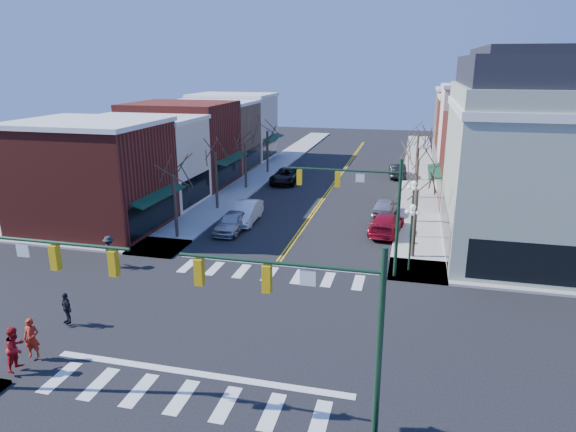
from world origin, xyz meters
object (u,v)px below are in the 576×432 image
Objects in this scene: lamppost_corner at (412,226)px; lamppost_midblock at (413,200)px; car_right_far at (397,170)px; pedestrian_dark_a at (66,308)px; car_left_near at (232,222)px; pedestrian_red_a at (32,338)px; car_left_far at (286,176)px; pedestrian_red_b at (16,348)px; car_left_mid at (245,212)px; pedestrian_dark_b at (110,251)px; car_right_near at (386,223)px; victorian_corner at (548,154)px; car_right_mid at (385,207)px.

lamppost_midblock is (0.00, 6.50, 0.00)m from lamppost_corner.
car_right_far is 2.98× the size of pedestrian_dark_a.
pedestrian_red_a is (-2.30, -18.69, 0.28)m from car_left_near.
pedestrian_red_b is at bearing -93.88° from car_left_far.
car_right_far is at bearing 58.40° from car_left_mid.
lamppost_corner and lamppost_midblock have the same top height.
lamppost_midblock reaches higher than pedestrian_dark_b.
pedestrian_red_b is at bearing 63.74° from car_right_near.
victorian_corner reaches higher than car_right_near.
pedestrian_dark_a is (-3.02, -18.31, 0.10)m from car_left_mid.
car_left_mid is at bearing 175.62° from lamppost_midblock.
pedestrian_dark_b is (-2.70, 11.11, 0.00)m from pedestrian_red_b.
car_left_far is at bearing -36.74° from car_right_mid.
lamppost_midblock reaches higher than car_right_far.
pedestrian_dark_a is at bearing 57.50° from car_right_near.
car_right_mid is at bearing 111.57° from lamppost_midblock.
pedestrian_dark_a is at bearing 144.79° from pedestrian_dark_b.
lamppost_midblock is 2.27× the size of pedestrian_red_b.
car_right_far is 2.49× the size of pedestrian_dark_b.
car_right_mid is at bearing 149.94° from victorian_corner.
car_left_mid is at bearing -77.12° from pedestrian_dark_b.
pedestrian_red_b is (-13.70, -22.09, 0.32)m from car_right_near.
lamppost_midblock is 26.36m from pedestrian_red_b.
car_right_near is 25.21m from pedestrian_red_a.
car_right_far reaches higher than car_right_near.
pedestrian_dark_b is at bearing 49.64° from car_right_mid.
car_right_near reaches higher than car_left_near.
victorian_corner is 22.33m from car_left_near.
car_left_far is (-21.60, 16.02, -5.88)m from victorian_corner.
lamppost_corner reaches higher than car_left_mid.
car_left_near is 25.62m from car_right_far.
car_left_far is at bearing 115.37° from pedestrian_dark_a.
car_left_far is 3.13× the size of pedestrian_red_a.
lamppost_midblock is 2.95m from car_right_near.
pedestrian_red_a is (-15.50, -13.81, -1.92)m from lamppost_corner.
car_right_near is at bearing 172.38° from victorian_corner.
pedestrian_dark_b reaches higher than car_right_near.
car_right_far is 41.18m from pedestrian_dark_a.
pedestrian_dark_b is at bearing 56.33° from car_right_far.
car_left_mid is at bearing 150.04° from lamppost_corner.
pedestrian_red_a is at bearing -93.97° from car_left_far.
victorian_corner is 32.05m from pedestrian_red_b.
pedestrian_dark_a reaches higher than car_left_near.
pedestrian_dark_b reaches higher than car_right_far.
car_right_mid is (11.00, 7.21, -0.00)m from car_left_near.
pedestrian_red_b is at bearing -96.26° from car_left_near.
car_right_near is (11.50, -14.67, 0.00)m from car_left_far.
car_left_near is 19.75m from pedestrian_red_b.
lamppost_midblock is 13.21m from car_left_mid.
car_right_near is at bearing 83.88° from car_right_far.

